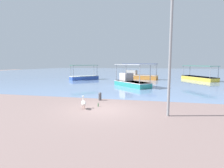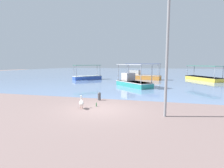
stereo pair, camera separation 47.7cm
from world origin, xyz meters
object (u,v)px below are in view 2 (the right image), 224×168
(pelican, at_px, (81,103))
(mooring_bollard, at_px, (99,96))
(fishing_boat_far_right, at_px, (203,77))
(glass_bottle, at_px, (96,105))
(fishing_boat_near_left, at_px, (133,81))
(lamp_post, at_px, (167,50))
(fishing_boat_near_right, at_px, (141,76))
(fishing_boat_center, at_px, (87,77))

(pelican, xyz_separation_m, mooring_bollard, (0.24, 2.65, -0.05))
(fishing_boat_far_right, bearing_deg, glass_bottle, -117.70)
(mooring_bollard, relative_size, glass_bottle, 2.26)
(fishing_boat_near_left, relative_size, lamp_post, 0.81)
(fishing_boat_near_right, distance_m, lamp_post, 21.83)
(fishing_boat_center, height_order, pelican, fishing_boat_center)
(fishing_boat_near_right, bearing_deg, pelican, -94.64)
(pelican, xyz_separation_m, lamp_post, (4.87, -0.35, 3.04))
(pelican, relative_size, mooring_bollard, 1.31)
(fishing_boat_center, height_order, fishing_boat_near_right, fishing_boat_near_right)
(fishing_boat_center, bearing_deg, fishing_boat_near_right, 16.71)
(fishing_boat_far_right, bearing_deg, fishing_boat_near_left, -134.31)
(fishing_boat_near_left, bearing_deg, pelican, -97.81)
(pelican, relative_size, glass_bottle, 2.96)
(fishing_boat_far_right, bearing_deg, lamp_post, -107.08)
(fishing_boat_near_left, bearing_deg, lamp_post, -74.06)
(fishing_boat_near_right, bearing_deg, mooring_bollard, -94.54)
(glass_bottle, bearing_deg, fishing_boat_far_right, 62.30)
(lamp_post, bearing_deg, fishing_boat_near_left, 105.94)
(fishing_boat_far_right, distance_m, lamp_post, 23.16)
(fishing_boat_near_left, xyz_separation_m, mooring_bollard, (-1.30, -8.64, -0.29))
(pelican, bearing_deg, fishing_boat_near_right, 85.36)
(lamp_post, height_order, mooring_bollard, lamp_post)
(fishing_boat_near_left, height_order, fishing_boat_near_right, fishing_boat_near_right)
(fishing_boat_center, xyz_separation_m, lamp_post, (12.15, -18.72, 2.91))
(fishing_boat_far_right, relative_size, fishing_boat_near_right, 1.09)
(fishing_boat_center, bearing_deg, fishing_boat_near_left, -38.75)
(fishing_boat_near_left, xyz_separation_m, pelican, (-1.55, -11.29, -0.24))
(pelican, bearing_deg, fishing_boat_near_left, 82.19)
(fishing_boat_near_right, distance_m, mooring_bollard, 18.48)
(lamp_post, relative_size, mooring_bollard, 10.00)
(fishing_boat_far_right, distance_m, mooring_bollard, 22.12)
(fishing_boat_far_right, height_order, pelican, fishing_boat_far_right)
(fishing_boat_center, xyz_separation_m, mooring_bollard, (7.52, -15.73, -0.18))
(fishing_boat_near_right, xyz_separation_m, glass_bottle, (-1.03, -20.30, -0.55))
(fishing_boat_far_right, distance_m, pelican, 24.54)
(fishing_boat_center, height_order, fishing_boat_near_left, fishing_boat_near_left)
(mooring_bollard, bearing_deg, pelican, -95.27)
(fishing_boat_near_left, relative_size, fishing_boat_far_right, 0.71)
(fishing_boat_far_right, xyz_separation_m, fishing_boat_near_right, (-9.92, -0.54, 0.16))
(lamp_post, xyz_separation_m, mooring_bollard, (-4.63, 3.00, -3.09))
(fishing_boat_near_right, xyz_separation_m, pelican, (-1.71, -21.07, -0.28))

